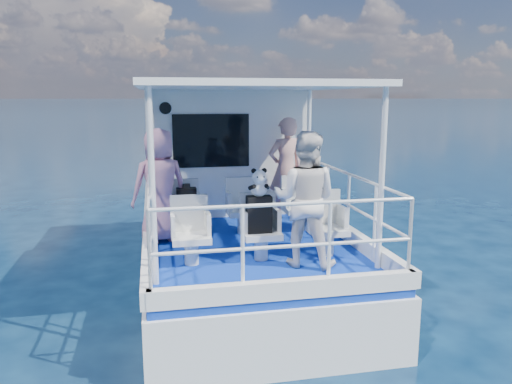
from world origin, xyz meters
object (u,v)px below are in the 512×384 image
(backpack_center, at_px, (259,214))
(panda, at_px, (259,182))
(passenger_port_fwd, at_px, (160,186))
(passenger_stbd_aft, at_px, (305,199))

(backpack_center, distance_m, panda, 0.41)
(panda, bearing_deg, passenger_port_fwd, 136.12)
(passenger_port_fwd, distance_m, backpack_center, 1.69)
(passenger_stbd_aft, bearing_deg, backpack_center, 1.27)
(passenger_port_fwd, distance_m, panda, 1.69)
(backpack_center, height_order, panda, panda)
(passenger_port_fwd, distance_m, passenger_stbd_aft, 2.24)
(passenger_stbd_aft, relative_size, backpack_center, 3.58)
(passenger_stbd_aft, height_order, backpack_center, passenger_stbd_aft)
(passenger_stbd_aft, relative_size, panda, 4.76)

